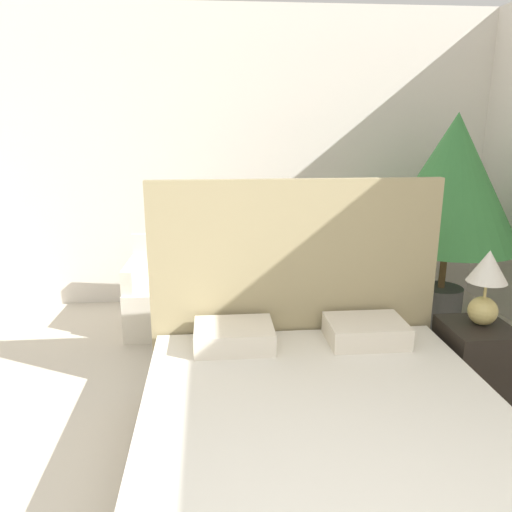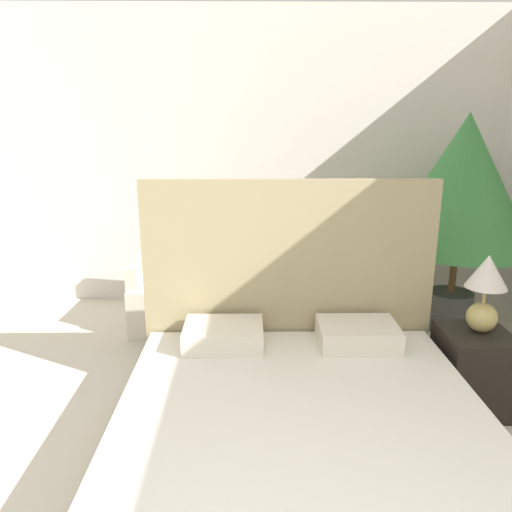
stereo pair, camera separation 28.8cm
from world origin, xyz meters
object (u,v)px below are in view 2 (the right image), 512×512
(potted_palm, at_px, (463,186))
(table_lamp, at_px, (486,287))
(nightstand, at_px, (473,370))
(bed, at_px, (300,432))
(armchair_near_window_left, at_px, (173,297))
(armchair_near_window_right, at_px, (292,296))

(potted_palm, bearing_deg, table_lamp, -104.52)
(potted_palm, bearing_deg, nightstand, -105.35)
(bed, distance_m, nightstand, 1.38)
(potted_palm, xyz_separation_m, table_lamp, (-0.33, -1.26, -0.47))
(armchair_near_window_left, height_order, table_lamp, table_lamp)
(nightstand, bearing_deg, armchair_near_window_left, 147.00)
(table_lamp, bearing_deg, armchair_near_window_right, 128.33)
(bed, bearing_deg, table_lamp, 29.88)
(bed, bearing_deg, nightstand, 29.58)
(bed, bearing_deg, armchair_near_window_right, 86.46)
(armchair_near_window_left, distance_m, nightstand, 2.58)
(nightstand, distance_m, table_lamp, 0.57)
(armchair_near_window_left, bearing_deg, potted_palm, -0.36)
(bed, distance_m, armchair_near_window_left, 2.30)
(armchair_near_window_left, height_order, potted_palm, potted_palm)
(bed, xyz_separation_m, potted_palm, (1.55, 1.96, 1.02))
(potted_palm, bearing_deg, armchair_near_window_left, 177.17)
(armchair_near_window_left, relative_size, armchair_near_window_right, 1.00)
(armchair_near_window_left, height_order, nightstand, armchair_near_window_left)
(potted_palm, relative_size, nightstand, 3.60)
(armchair_near_window_left, bearing_deg, nightstand, -30.52)
(armchair_near_window_right, relative_size, table_lamp, 1.61)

